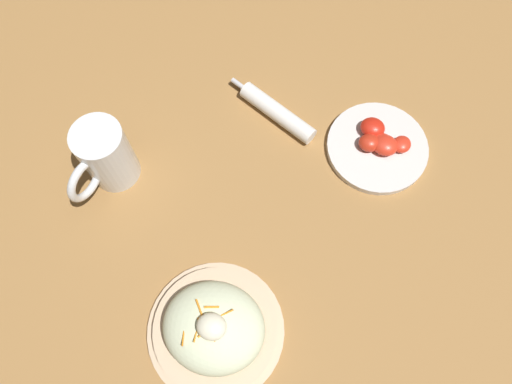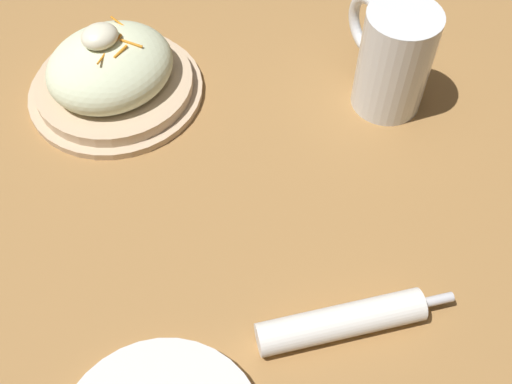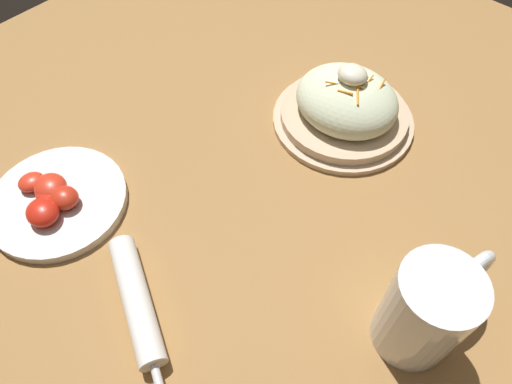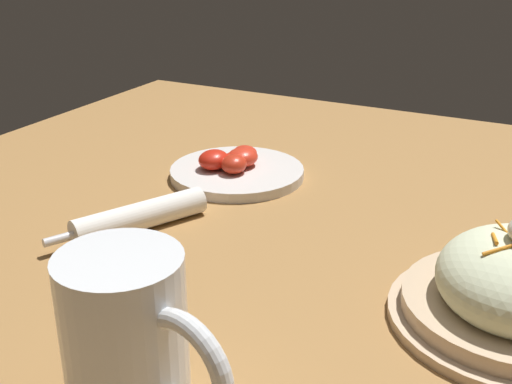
# 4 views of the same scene
# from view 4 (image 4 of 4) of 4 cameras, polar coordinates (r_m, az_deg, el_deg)

# --- Properties ---
(ground_plane) EXTENTS (1.43, 1.43, 0.00)m
(ground_plane) POSITION_cam_4_polar(r_m,az_deg,el_deg) (0.71, 5.55, -8.11)
(ground_plane) COLOR #9E703D
(beer_mug) EXTENTS (0.09, 0.15, 0.15)m
(beer_mug) POSITION_cam_4_polar(r_m,az_deg,el_deg) (0.50, -11.14, -13.60)
(beer_mug) COLOR white
(beer_mug) RESTS_ON ground_plane
(napkin_roll) EXTENTS (0.20, 0.11, 0.04)m
(napkin_roll) POSITION_cam_4_polar(r_m,az_deg,el_deg) (0.83, -10.29, -2.14)
(napkin_roll) COLOR white
(napkin_roll) RESTS_ON ground_plane
(tomato_plate) EXTENTS (0.20, 0.20, 0.04)m
(tomato_plate) POSITION_cam_4_polar(r_m,az_deg,el_deg) (0.98, -1.79, 2.07)
(tomato_plate) COLOR silver
(tomato_plate) RESTS_ON ground_plane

